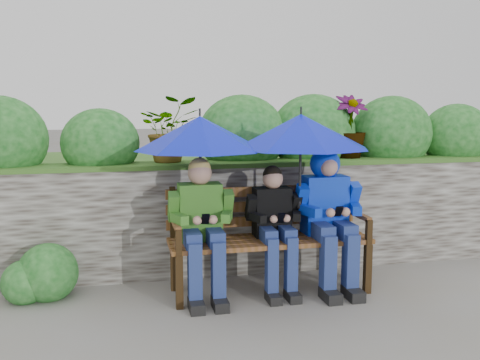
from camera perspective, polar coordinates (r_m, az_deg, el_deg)
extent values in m
plane|color=gray|center=(4.44, 0.29, -12.40)|extent=(60.00, 60.00, 0.00)
cube|color=#403931|center=(5.01, -1.65, -4.07)|extent=(8.00, 0.40, 1.00)
cube|color=#3E6328|center=(4.92, -1.67, 1.74)|extent=(8.00, 0.42, 0.04)
cube|color=#3E6328|center=(6.17, -3.80, -1.95)|extent=(8.00, 2.00, 0.96)
ellipsoid|color=#104D14|center=(4.95, -14.67, 3.81)|extent=(0.69, 0.56, 0.62)
ellipsoid|color=#104D14|center=(5.22, 0.20, 4.85)|extent=(0.86, 0.69, 0.78)
ellipsoid|color=#104D14|center=(5.45, 7.81, 4.95)|extent=(0.88, 0.70, 0.79)
ellipsoid|color=#104D14|center=(5.74, 15.84, 4.81)|extent=(0.86, 0.68, 0.77)
ellipsoid|color=#104D14|center=(6.07, 22.06, 4.39)|extent=(0.75, 0.60, 0.67)
sphere|color=#E794CC|center=(4.97, -21.21, 2.87)|extent=(0.14, 0.14, 0.14)
sphere|color=#E794CC|center=(5.01, -1.78, 3.45)|extent=(0.14, 0.14, 0.14)
imported|color=#104D14|center=(4.93, -7.50, 5.37)|extent=(0.53, 0.46, 0.59)
imported|color=#104D14|center=(5.38, 11.55, 5.64)|extent=(0.35, 0.35, 0.62)
sphere|color=#104D14|center=(4.64, -19.81, -9.31)|extent=(0.48, 0.48, 0.48)
sphere|color=#104D14|center=(4.64, -22.00, -10.12)|extent=(0.36, 0.36, 0.36)
cube|color=black|center=(4.17, -6.49, -10.80)|extent=(0.06, 0.06, 0.42)
cube|color=black|center=(4.57, -7.07, -9.12)|extent=(0.06, 0.06, 0.42)
cube|color=black|center=(4.60, 13.45, -9.18)|extent=(0.06, 0.06, 0.42)
cube|color=black|center=(4.96, 11.31, -7.83)|extent=(0.06, 0.06, 0.42)
cube|color=brown|center=(4.28, 3.89, -7.08)|extent=(1.67, 0.09, 0.04)
cube|color=brown|center=(4.40, 3.44, -6.68)|extent=(1.67, 0.09, 0.04)
cube|color=brown|center=(4.51, 3.01, -6.30)|extent=(1.67, 0.09, 0.04)
cube|color=brown|center=(4.62, 2.61, -5.94)|extent=(1.67, 0.09, 0.04)
cube|color=black|center=(4.47, -7.20, -3.66)|extent=(0.05, 0.05, 0.46)
cube|color=brown|center=(4.26, -6.89, -4.64)|extent=(0.05, 0.43, 0.04)
cube|color=black|center=(4.08, -6.56, -6.67)|extent=(0.05, 0.05, 0.20)
cube|color=black|center=(4.87, 11.36, -2.79)|extent=(0.05, 0.05, 0.46)
cube|color=brown|center=(4.68, 12.49, -3.63)|extent=(0.05, 0.43, 0.04)
cube|color=black|center=(4.51, 13.58, -5.41)|extent=(0.05, 0.05, 0.20)
cube|color=brown|center=(4.64, 2.45, -4.35)|extent=(1.67, 0.03, 0.08)
cube|color=brown|center=(4.61, 2.46, -2.78)|extent=(1.67, 0.03, 0.08)
cube|color=brown|center=(4.59, 2.47, -1.19)|extent=(1.67, 0.03, 0.08)
cube|color=#326C24|center=(4.37, -4.31, -3.40)|extent=(0.34, 0.20, 0.47)
sphere|color=tan|center=(4.30, -4.31, 0.74)|extent=(0.19, 0.19, 0.19)
sphere|color=tan|center=(4.30, -4.34, 1.20)|extent=(0.18, 0.18, 0.18)
cube|color=navy|center=(4.24, -5.18, -6.16)|extent=(0.12, 0.32, 0.12)
cube|color=navy|center=(4.16, -4.84, -10.14)|extent=(0.10, 0.11, 0.51)
cube|color=black|center=(4.17, -4.68, -13.23)|extent=(0.11, 0.22, 0.08)
cube|color=navy|center=(4.26, -2.74, -6.04)|extent=(0.12, 0.32, 0.12)
cube|color=navy|center=(4.18, -2.32, -10.00)|extent=(0.10, 0.11, 0.51)
cube|color=black|center=(4.20, -2.15, -13.07)|extent=(0.11, 0.22, 0.08)
cube|color=#326C24|center=(4.28, -7.10, -2.84)|extent=(0.08, 0.19, 0.26)
cube|color=#326C24|center=(4.17, -6.49, -4.12)|extent=(0.13, 0.21, 0.07)
sphere|color=tan|center=(4.10, -4.58, -4.32)|extent=(0.07, 0.07, 0.07)
cube|color=#326C24|center=(4.34, -1.37, -2.62)|extent=(0.08, 0.19, 0.26)
cube|color=#326C24|center=(4.23, -1.42, -3.91)|extent=(0.13, 0.21, 0.07)
sphere|color=tan|center=(4.12, -2.90, -4.25)|extent=(0.07, 0.07, 0.07)
cube|color=black|center=(4.09, -3.72, -4.17)|extent=(0.06, 0.07, 0.09)
cube|color=black|center=(4.50, 3.41, -3.40)|extent=(0.30, 0.18, 0.41)
sphere|color=tan|center=(4.43, 3.52, 0.13)|extent=(0.17, 0.17, 0.17)
sphere|color=black|center=(4.44, 3.48, 0.52)|extent=(0.16, 0.16, 0.16)
cube|color=navy|center=(4.38, 2.90, -5.76)|extent=(0.11, 0.29, 0.11)
cube|color=navy|center=(4.32, 3.40, -9.48)|extent=(0.09, 0.10, 0.51)
cube|color=black|center=(4.34, 3.57, -12.43)|extent=(0.10, 0.20, 0.07)
cube|color=navy|center=(4.42, 4.92, -5.64)|extent=(0.11, 0.29, 0.11)
cube|color=navy|center=(4.36, 5.46, -9.31)|extent=(0.09, 0.10, 0.51)
cube|color=black|center=(4.38, 5.64, -12.24)|extent=(0.10, 0.20, 0.07)
cube|color=black|center=(4.40, 1.17, -2.94)|extent=(0.07, 0.16, 0.23)
cube|color=black|center=(4.31, 1.89, -4.03)|extent=(0.11, 0.19, 0.06)
sphere|color=tan|center=(4.26, 3.62, -4.18)|extent=(0.06, 0.06, 0.06)
cube|color=black|center=(4.51, 5.93, -2.72)|extent=(0.07, 0.16, 0.23)
cube|color=black|center=(4.40, 6.07, -3.81)|extent=(0.11, 0.19, 0.06)
sphere|color=tan|center=(4.29, 5.00, -4.11)|extent=(0.06, 0.06, 0.06)
cube|color=black|center=(4.27, 4.35, -4.05)|extent=(0.06, 0.07, 0.09)
cube|color=#0645BF|center=(4.64, 9.00, -2.59)|extent=(0.37, 0.22, 0.50)
sphere|color=tan|center=(4.57, 9.19, 1.56)|extent=(0.21, 0.21, 0.21)
sphere|color=#0645BF|center=(4.60, 9.05, 1.73)|extent=(0.26, 0.26, 0.26)
sphere|color=tan|center=(4.53, 9.43, 1.36)|extent=(0.15, 0.15, 0.15)
cube|color=navy|center=(4.49, 8.61, -5.35)|extent=(0.13, 0.35, 0.13)
cube|color=navy|center=(4.40, 9.37, -9.14)|extent=(0.11, 0.12, 0.52)
cube|color=black|center=(4.42, 9.62, -12.05)|extent=(0.12, 0.24, 0.09)
cube|color=navy|center=(4.56, 10.90, -5.19)|extent=(0.13, 0.35, 0.13)
cube|color=navy|center=(4.48, 11.70, -8.90)|extent=(0.11, 0.12, 0.52)
cube|color=black|center=(4.49, 11.97, -11.77)|extent=(0.12, 0.24, 0.09)
cube|color=#0645BF|center=(4.50, 6.53, -2.04)|extent=(0.09, 0.20, 0.28)
cube|color=#0645BF|center=(4.40, 7.51, -3.31)|extent=(0.14, 0.23, 0.08)
sphere|color=tan|center=(4.36, 9.63, -3.46)|extent=(0.08, 0.08, 0.08)
cube|color=#0645BF|center=(4.67, 11.91, -1.79)|extent=(0.09, 0.20, 0.28)
cube|color=#0645BF|center=(4.55, 12.25, -3.04)|extent=(0.14, 0.23, 0.08)
sphere|color=tan|center=(4.41, 11.19, -3.37)|extent=(0.08, 0.08, 0.08)
cube|color=black|center=(4.37, 10.47, -3.30)|extent=(0.06, 0.07, 0.09)
cone|color=#0414C6|center=(4.25, -4.29, 4.99)|extent=(1.05, 1.05, 0.27)
cylinder|color=black|center=(4.25, -4.31, 7.23)|extent=(0.02, 0.02, 0.06)
cylinder|color=black|center=(4.28, -4.24, 0.76)|extent=(0.02, 0.02, 0.63)
sphere|color=black|center=(4.34, -4.20, -3.39)|extent=(0.04, 0.04, 0.04)
cone|color=#0414C6|center=(4.38, 6.50, 5.19)|extent=(1.14, 1.14, 0.28)
cylinder|color=black|center=(4.38, 6.53, 7.40)|extent=(0.02, 0.02, 0.06)
cylinder|color=black|center=(4.41, 6.43, 1.15)|extent=(0.02, 0.02, 0.62)
sphere|color=black|center=(4.46, 6.37, -2.83)|extent=(0.04, 0.04, 0.04)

